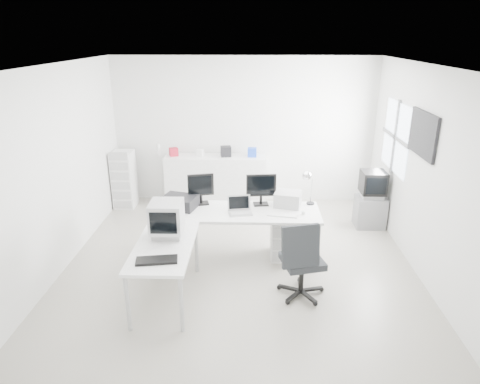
{
  "coord_description": "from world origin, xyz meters",
  "views": [
    {
      "loc": [
        0.19,
        -5.64,
        3.17
      ],
      "look_at": [
        0.0,
        0.2,
        1.0
      ],
      "focal_mm": 32.0,
      "sensor_mm": 36.0,
      "label": 1
    }
  ],
  "objects_px": {
    "side_desk": "(166,272)",
    "laptop": "(240,206)",
    "main_desk": "(237,234)",
    "sideboard": "(216,180)",
    "crt_monitor": "(167,217)",
    "lcd_monitor_small": "(201,189)",
    "tv_cabinet": "(370,212)",
    "inkjet_printer": "(180,202)",
    "drawer_pedestal": "(284,238)",
    "crt_tv": "(373,185)",
    "laser_printer": "(288,199)",
    "office_chair": "(303,257)",
    "filing_cabinet": "(124,180)",
    "lcd_monitor_large": "(261,190)"
  },
  "relations": [
    {
      "from": "main_desk",
      "to": "office_chair",
      "type": "height_order",
      "value": "office_chair"
    },
    {
      "from": "main_desk",
      "to": "lcd_monitor_small",
      "type": "height_order",
      "value": "lcd_monitor_small"
    },
    {
      "from": "lcd_monitor_small",
      "to": "crt_monitor",
      "type": "relative_size",
      "value": 0.95
    },
    {
      "from": "drawer_pedestal",
      "to": "tv_cabinet",
      "type": "height_order",
      "value": "drawer_pedestal"
    },
    {
      "from": "lcd_monitor_small",
      "to": "laptop",
      "type": "xyz_separation_m",
      "value": [
        0.6,
        -0.35,
        -0.12
      ]
    },
    {
      "from": "tv_cabinet",
      "to": "sideboard",
      "type": "height_order",
      "value": "sideboard"
    },
    {
      "from": "inkjet_printer",
      "to": "laptop",
      "type": "xyz_separation_m",
      "value": [
        0.9,
        -0.2,
        0.03
      ]
    },
    {
      "from": "inkjet_printer",
      "to": "laser_printer",
      "type": "xyz_separation_m",
      "value": [
        1.6,
        0.12,
        0.02
      ]
    },
    {
      "from": "lcd_monitor_small",
      "to": "crt_monitor",
      "type": "xyz_separation_m",
      "value": [
        -0.3,
        -1.1,
        0.01
      ]
    },
    {
      "from": "side_desk",
      "to": "sideboard",
      "type": "distance_m",
      "value": 3.27
    },
    {
      "from": "lcd_monitor_small",
      "to": "tv_cabinet",
      "type": "xyz_separation_m",
      "value": [
        2.81,
        0.92,
        -0.72
      ]
    },
    {
      "from": "inkjet_printer",
      "to": "sideboard",
      "type": "height_order",
      "value": "sideboard"
    },
    {
      "from": "laptop",
      "to": "crt_monitor",
      "type": "relative_size",
      "value": 0.72
    },
    {
      "from": "lcd_monitor_small",
      "to": "drawer_pedestal",
      "type": "bearing_deg",
      "value": -23.11
    },
    {
      "from": "laptop",
      "to": "sideboard",
      "type": "bearing_deg",
      "value": 93.15
    },
    {
      "from": "laser_printer",
      "to": "laptop",
      "type": "bearing_deg",
      "value": -142.1
    },
    {
      "from": "lcd_monitor_small",
      "to": "laptop",
      "type": "distance_m",
      "value": 0.71
    },
    {
      "from": "office_chair",
      "to": "crt_tv",
      "type": "height_order",
      "value": "office_chair"
    },
    {
      "from": "side_desk",
      "to": "laptop",
      "type": "height_order",
      "value": "laptop"
    },
    {
      "from": "inkjet_printer",
      "to": "drawer_pedestal",
      "type": "bearing_deg",
      "value": 13.72
    },
    {
      "from": "laser_printer",
      "to": "crt_monitor",
      "type": "height_order",
      "value": "crt_monitor"
    },
    {
      "from": "filing_cabinet",
      "to": "crt_tv",
      "type": "bearing_deg",
      "value": -9.89
    },
    {
      "from": "lcd_monitor_small",
      "to": "sideboard",
      "type": "relative_size",
      "value": 0.25
    },
    {
      "from": "laptop",
      "to": "crt_tv",
      "type": "distance_m",
      "value": 2.55
    },
    {
      "from": "main_desk",
      "to": "sideboard",
      "type": "bearing_deg",
      "value": 102.94
    },
    {
      "from": "office_chair",
      "to": "main_desk",
      "type": "bearing_deg",
      "value": 116.51
    },
    {
      "from": "lcd_monitor_small",
      "to": "laser_printer",
      "type": "height_order",
      "value": "lcd_monitor_small"
    },
    {
      "from": "side_desk",
      "to": "sideboard",
      "type": "height_order",
      "value": "sideboard"
    },
    {
      "from": "inkjet_printer",
      "to": "laptop",
      "type": "relative_size",
      "value": 1.33
    },
    {
      "from": "lcd_monitor_small",
      "to": "office_chair",
      "type": "relative_size",
      "value": 0.45
    },
    {
      "from": "crt_monitor",
      "to": "sideboard",
      "type": "relative_size",
      "value": 0.27
    },
    {
      "from": "inkjet_printer",
      "to": "filing_cabinet",
      "type": "distance_m",
      "value": 2.33
    },
    {
      "from": "laptop",
      "to": "laser_printer",
      "type": "xyz_separation_m",
      "value": [
        0.7,
        0.32,
        -0.01
      ]
    },
    {
      "from": "lcd_monitor_large",
      "to": "sideboard",
      "type": "bearing_deg",
      "value": 107.01
    },
    {
      "from": "side_desk",
      "to": "lcd_monitor_small",
      "type": "distance_m",
      "value": 1.52
    },
    {
      "from": "office_chair",
      "to": "crt_tv",
      "type": "bearing_deg",
      "value": 41.92
    },
    {
      "from": "inkjet_printer",
      "to": "tv_cabinet",
      "type": "distance_m",
      "value": 3.34
    },
    {
      "from": "inkjet_printer",
      "to": "laser_printer",
      "type": "relative_size",
      "value": 1.29
    },
    {
      "from": "drawer_pedestal",
      "to": "tv_cabinet",
      "type": "distance_m",
      "value": 1.92
    },
    {
      "from": "drawer_pedestal",
      "to": "office_chair",
      "type": "xyz_separation_m",
      "value": [
        0.16,
        -1.02,
        0.24
      ]
    },
    {
      "from": "main_desk",
      "to": "crt_monitor",
      "type": "distance_m",
      "value": 1.36
    },
    {
      "from": "tv_cabinet",
      "to": "crt_tv",
      "type": "bearing_deg",
      "value": 0.0
    },
    {
      "from": "lcd_monitor_large",
      "to": "crt_tv",
      "type": "height_order",
      "value": "lcd_monitor_large"
    },
    {
      "from": "office_chair",
      "to": "lcd_monitor_large",
      "type": "bearing_deg",
      "value": 97.68
    },
    {
      "from": "lcd_monitor_small",
      "to": "office_chair",
      "type": "height_order",
      "value": "lcd_monitor_small"
    },
    {
      "from": "crt_tv",
      "to": "drawer_pedestal",
      "type": "bearing_deg",
      "value": -144.38
    },
    {
      "from": "office_chair",
      "to": "tv_cabinet",
      "type": "distance_m",
      "value": 2.57
    },
    {
      "from": "drawer_pedestal",
      "to": "laser_printer",
      "type": "relative_size",
      "value": 1.59
    },
    {
      "from": "tv_cabinet",
      "to": "filing_cabinet",
      "type": "bearing_deg",
      "value": 170.11
    },
    {
      "from": "drawer_pedestal",
      "to": "side_desk",
      "type": "bearing_deg",
      "value": -143.43
    }
  ]
}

